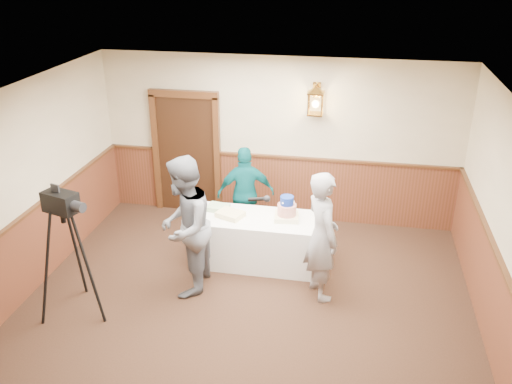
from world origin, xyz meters
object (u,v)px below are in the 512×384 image
display_table (259,240)px  tv_camera_rig (70,261)px  sheet_cake_yellow (230,214)px  baker (322,236)px  assistant_p (246,194)px  interviewer (184,227)px  sheet_cake_green (218,208)px  tiered_cake (287,210)px

display_table → tv_camera_rig: 2.69m
sheet_cake_yellow → baker: bearing=-23.8°
sheet_cake_yellow → tv_camera_rig: bearing=-136.4°
assistant_p → display_table: bearing=99.0°
interviewer → baker: interviewer is taller
sheet_cake_yellow → tv_camera_rig: tv_camera_rig is taller
display_table → interviewer: 1.35m
sheet_cake_green → assistant_p: bearing=63.2°
sheet_cake_green → tv_camera_rig: (-1.45, -1.79, -0.02)m
assistant_p → interviewer: bearing=57.0°
display_table → baker: 1.28m
baker → sheet_cake_yellow: bearing=37.4°
display_table → sheet_cake_yellow: 0.59m
display_table → tiered_cake: bearing=6.2°
sheet_cake_yellow → sheet_cake_green: size_ratio=1.20×
baker → tiered_cake: bearing=10.0°
baker → tv_camera_rig: size_ratio=1.05×
tiered_cake → interviewer: (-1.24, -0.92, 0.08)m
tiered_cake → baker: baker is taller
sheet_cake_yellow → interviewer: (-0.42, -0.83, 0.18)m
sheet_cake_yellow → assistant_p: 0.79m
sheet_cake_yellow → sheet_cake_green: (-0.23, 0.19, -0.00)m
sheet_cake_yellow → tv_camera_rig: (-1.68, -1.60, -0.02)m
display_table → sheet_cake_green: size_ratio=5.88×
sheet_cake_yellow → baker: (1.38, -0.61, 0.11)m
sheet_cake_yellow → sheet_cake_green: bearing=141.2°
display_table → tv_camera_rig: bearing=-141.8°
interviewer → tv_camera_rig: 1.49m
sheet_cake_yellow → interviewer: bearing=-117.0°
tiered_cake → sheet_cake_green: 1.06m
tiered_cake → sheet_cake_green: size_ratio=1.24×
sheet_cake_yellow → assistant_p: bearing=84.9°
tiered_cake → tv_camera_rig: size_ratio=0.22×
display_table → sheet_cake_green: sheet_cake_green is taller
tv_camera_rig → baker: bearing=34.4°
display_table → sheet_cake_yellow: bearing=-173.7°
tv_camera_rig → interviewer: bearing=47.9°
tiered_cake → tv_camera_rig: tv_camera_rig is taller
tiered_cake → assistant_p: assistant_p is taller
display_table → baker: baker is taller
interviewer → assistant_p: size_ratio=1.25×
sheet_cake_yellow → assistant_p: assistant_p is taller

